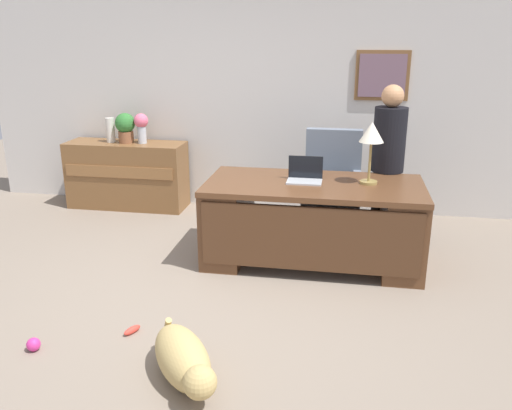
# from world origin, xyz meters

# --- Properties ---
(ground_plane) EXTENTS (12.00, 12.00, 0.00)m
(ground_plane) POSITION_xyz_m (0.00, 0.00, 0.00)
(ground_plane) COLOR gray
(back_wall) EXTENTS (7.00, 0.16, 2.70)m
(back_wall) POSITION_xyz_m (0.01, 2.60, 1.35)
(back_wall) COLOR silver
(back_wall) RESTS_ON ground_plane
(desk) EXTENTS (2.00, 0.97, 0.77)m
(desk) POSITION_xyz_m (0.76, 0.93, 0.43)
(desk) COLOR brown
(desk) RESTS_ON ground_plane
(credenza) EXTENTS (1.45, 0.50, 0.81)m
(credenza) POSITION_xyz_m (-1.64, 2.25, 0.41)
(credenza) COLOR brown
(credenza) RESTS_ON ground_plane
(armchair) EXTENTS (0.60, 0.59, 1.11)m
(armchair) POSITION_xyz_m (0.90, 1.79, 0.49)
(armchair) COLOR slate
(armchair) RESTS_ON ground_plane
(person_standing) EXTENTS (0.32, 0.32, 1.62)m
(person_standing) POSITION_xyz_m (1.44, 1.53, 0.83)
(person_standing) COLOR #262323
(person_standing) RESTS_ON ground_plane
(dog_lying) EXTENTS (0.63, 0.73, 0.30)m
(dog_lying) POSITION_xyz_m (0.11, -1.03, 0.15)
(dog_lying) COLOR tan
(dog_lying) RESTS_ON ground_plane
(laptop) EXTENTS (0.32, 0.22, 0.22)m
(laptop) POSITION_xyz_m (0.66, 1.01, 0.83)
(laptop) COLOR #B2B5BA
(laptop) RESTS_ON desk
(desk_lamp) EXTENTS (0.22, 0.22, 0.56)m
(desk_lamp) POSITION_xyz_m (1.25, 1.03, 1.21)
(desk_lamp) COLOR #9E8447
(desk_lamp) RESTS_ON desk
(vase_with_flowers) EXTENTS (0.17, 0.17, 0.36)m
(vase_with_flowers) POSITION_xyz_m (-1.41, 2.25, 1.03)
(vase_with_flowers) COLOR silver
(vase_with_flowers) RESTS_ON credenza
(vase_empty) EXTENTS (0.11, 0.11, 0.30)m
(vase_empty) POSITION_xyz_m (-1.81, 2.25, 0.96)
(vase_empty) COLOR silver
(vase_empty) RESTS_ON credenza
(potted_plant) EXTENTS (0.24, 0.24, 0.36)m
(potted_plant) POSITION_xyz_m (-1.62, 2.25, 1.01)
(potted_plant) COLOR brown
(potted_plant) RESTS_ON credenza
(dog_toy_ball) EXTENTS (0.09, 0.09, 0.09)m
(dog_toy_ball) POSITION_xyz_m (-1.02, -0.89, 0.05)
(dog_toy_ball) COLOR #D8338C
(dog_toy_ball) RESTS_ON ground_plane
(dog_toy_bone) EXTENTS (0.11, 0.15, 0.05)m
(dog_toy_bone) POSITION_xyz_m (-0.44, -0.56, 0.03)
(dog_toy_bone) COLOR #E53F33
(dog_toy_bone) RESTS_ON ground_plane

